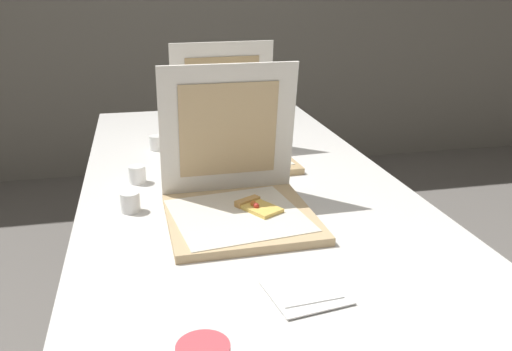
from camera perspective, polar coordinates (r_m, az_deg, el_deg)
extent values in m
cube|color=silver|center=(1.73, -1.77, -0.68)|extent=(0.99, 2.08, 0.03)
cylinder|color=#38383D|center=(2.75, -14.28, -1.56)|extent=(0.04, 0.04, 0.70)
cylinder|color=#38383D|center=(2.84, 3.01, -0.26)|extent=(0.04, 0.04, 0.70)
cube|color=tan|center=(1.41, -1.64, -4.59)|extent=(0.39, 0.39, 0.02)
cube|color=silver|center=(1.39, -1.97, -4.25)|extent=(0.37, 0.37, 0.00)
cube|color=white|center=(1.48, -3.00, 4.88)|extent=(0.38, 0.08, 0.38)
cube|color=tan|center=(1.48, -2.96, 4.86)|extent=(0.28, 0.05, 0.27)
cube|color=#EAC156|center=(1.42, 0.50, -3.53)|extent=(0.11, 0.13, 0.01)
cube|color=tan|center=(1.45, -0.93, -2.81)|extent=(0.08, 0.06, 0.02)
sphere|color=red|center=(1.41, 0.02, -3.27)|extent=(0.02, 0.02, 0.02)
sphere|color=orange|center=(1.43, -0.29, -3.02)|extent=(0.02, 0.02, 0.02)
cube|color=tan|center=(1.87, -2.39, 1.71)|extent=(0.41, 0.41, 0.02)
cube|color=silver|center=(1.87, -2.64, 2.07)|extent=(0.39, 0.39, 0.00)
cube|color=white|center=(1.98, -3.77, 8.71)|extent=(0.38, 0.07, 0.38)
cube|color=tan|center=(1.98, -3.75, 8.69)|extent=(0.28, 0.05, 0.27)
cube|color=#EAC156|center=(1.89, -1.01, 2.52)|extent=(0.06, 0.11, 0.01)
cube|color=tan|center=(1.94, -1.27, 3.05)|extent=(0.06, 0.03, 0.02)
sphere|color=#2D6628|center=(1.92, -0.59, 3.01)|extent=(0.02, 0.02, 0.02)
sphere|color=#2D6628|center=(1.91, -1.25, 2.92)|extent=(0.02, 0.02, 0.02)
cylinder|color=white|center=(1.71, -12.62, 0.11)|extent=(0.05, 0.05, 0.06)
cylinder|color=white|center=(1.50, -13.34, -2.79)|extent=(0.05, 0.05, 0.06)
cylinder|color=white|center=(2.05, -10.63, 3.47)|extent=(0.05, 0.05, 0.06)
cube|color=white|center=(1.12, 6.16, -11.96)|extent=(0.13, 0.13, 0.00)
cube|color=white|center=(1.11, 5.45, -12.29)|extent=(0.17, 0.17, 0.00)
cube|color=white|center=(1.12, 5.14, -11.74)|extent=(0.14, 0.14, 0.00)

